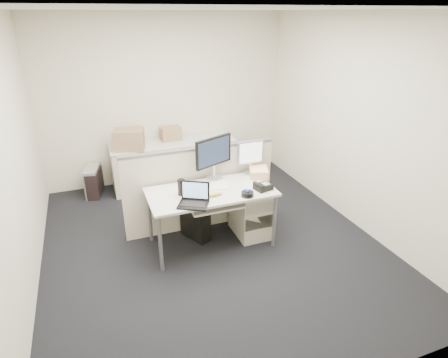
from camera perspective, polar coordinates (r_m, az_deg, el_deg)
name	(u,v)px	position (r m, az deg, el deg)	size (l,w,h in m)	color
floor	(212,243)	(4.81, -1.89, -9.71)	(4.00, 4.50, 0.01)	black
ceiling	(208,9)	(4.00, -2.46, 24.48)	(4.00, 4.50, 0.01)	white
wall_back	(166,100)	(6.31, -8.83, 11.75)	(4.00, 0.02, 2.70)	beige
wall_front	(329,251)	(2.39, 15.68, -10.49)	(4.00, 0.02, 2.70)	beige
wall_left	(10,165)	(4.09, -29.78, 1.92)	(0.02, 4.50, 2.70)	beige
wall_right	(357,124)	(5.17, 19.56, 7.92)	(0.02, 4.50, 2.70)	beige
desk	(211,196)	(4.47, -2.00, -2.57)	(1.50, 0.75, 0.73)	silver
keyboard_tray	(216,206)	(4.34, -1.23, -4.09)	(0.62, 0.32, 0.02)	silver
drawer_pedestal	(250,211)	(4.86, 4.04, -4.87)	(0.40, 0.55, 0.65)	#ACA596
cubicle_partition	(200,189)	(4.91, -3.66, -1.57)	(2.00, 0.06, 1.10)	beige
back_counter	(174,163)	(6.30, -7.63, 2.36)	(2.00, 0.60, 0.72)	#ACA596
monitor_main	(214,158)	(4.66, -1.58, 3.15)	(0.55, 0.21, 0.55)	black
monitor_small	(250,158)	(4.85, 4.02, 3.26)	(0.36, 0.18, 0.44)	#B7B7BC
laptop	(193,196)	(4.07, -4.77, -2.55)	(0.32, 0.24, 0.24)	black
trackball	(247,194)	(4.31, 3.59, -2.29)	(0.14, 0.14, 0.05)	black
desk_phone	(263,187)	(4.49, 5.99, -1.21)	(0.20, 0.16, 0.06)	black
paper_stack	(219,185)	(4.59, -0.73, -0.85)	(0.21, 0.26, 0.01)	silver
sticky_pad	(207,191)	(4.43, -2.63, -1.85)	(0.08, 0.08, 0.01)	yellow
travel_mug	(181,188)	(4.34, -6.50, -1.33)	(0.09, 0.09, 0.18)	black
banana	(215,195)	(4.31, -1.38, -2.38)	(0.19, 0.05, 0.04)	gold
cellphone	(194,186)	(4.58, -4.60, -1.00)	(0.05, 0.10, 0.01)	black
manila_folders	(259,172)	(4.84, 5.30, 1.04)	(0.22, 0.29, 0.11)	#F8D184
keyboard	(219,202)	(4.38, -0.79, -3.49)	(0.41, 0.15, 0.02)	black
pc_tower_desk	(195,224)	(4.83, -4.39, -6.85)	(0.17, 0.41, 0.39)	black
pc_tower_spare_dark	(95,183)	(6.25, -19.10, -0.53)	(0.18, 0.45, 0.42)	black
pc_tower_spare_silver	(93,181)	(6.27, -19.28, -0.27)	(0.20, 0.49, 0.46)	#B7B7BC
cardboard_box_left	(129,140)	(5.91, -14.27, 5.77)	(0.45, 0.33, 0.33)	#988254
cardboard_box_right	(171,134)	(6.25, -8.13, 6.80)	(0.32, 0.25, 0.23)	#988254
red_binder	(137,137)	(6.14, -13.12, 6.31)	(0.07, 0.30, 0.28)	red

